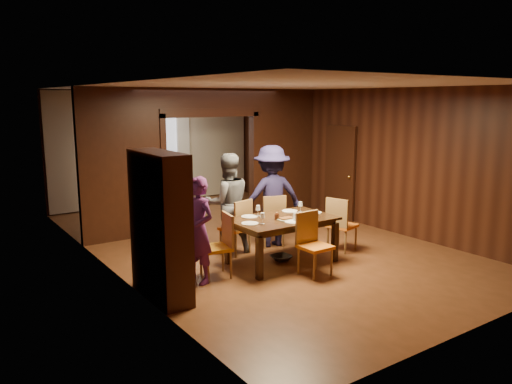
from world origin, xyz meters
TOP-DOWN VIEW (x-y plane):
  - floor at (0.00, 0.00)m, footprint 9.00×9.00m
  - ceiling at (0.00, 0.00)m, footprint 5.50×9.00m
  - room_walls at (0.00, 1.89)m, footprint 5.52×9.01m
  - person_purple at (-1.85, -1.28)m, footprint 0.52×0.66m
  - person_grey at (-0.72, -0.26)m, footprint 1.00×0.87m
  - person_navy at (0.16, -0.36)m, footprint 1.33×0.95m
  - sofa at (-0.20, 3.85)m, footprint 1.90×0.76m
  - serving_bowl at (-0.23, -1.18)m, footprint 0.35×0.35m
  - dining_table at (-0.29, -1.27)m, footprint 1.69×1.05m
  - coffee_table at (0.01, 2.92)m, footprint 0.80×0.50m
  - chair_left at (-1.53, -1.23)m, footprint 0.52×0.52m
  - chair_right at (1.02, -1.33)m, footprint 0.54×0.54m
  - chair_far_l at (-0.66, -0.40)m, footprint 0.54×0.54m
  - chair_far_r at (0.14, -0.37)m, footprint 0.54×0.54m
  - chair_near at (-0.24, -2.04)m, footprint 0.45×0.45m
  - hutch at (-2.53, -1.50)m, footprint 0.40×1.20m
  - door_right at (2.70, 0.50)m, footprint 0.06×0.90m
  - window_far at (0.00, 4.44)m, footprint 1.20×0.03m
  - curtain_left at (-0.75, 4.40)m, footprint 0.35×0.06m
  - curtain_right at (0.75, 4.40)m, footprint 0.35×0.06m
  - plate_left at (-0.94, -1.29)m, footprint 0.27×0.27m
  - plate_far_l at (-0.69, -0.91)m, footprint 0.27×0.27m
  - plate_far_r at (0.12, -0.95)m, footprint 0.27×0.27m
  - plate_right at (0.39, -1.28)m, footprint 0.27×0.27m
  - plate_near at (-0.32, -1.60)m, footprint 0.27×0.27m
  - platter_a at (-0.31, -1.40)m, footprint 0.30×0.20m
  - platter_b at (-0.03, -1.46)m, footprint 0.30×0.20m
  - wineglass_left at (-0.79, -1.42)m, footprint 0.08×0.08m
  - wineglass_far at (-0.53, -0.93)m, footprint 0.08×0.08m
  - wineglass_right at (0.25, -1.09)m, footprint 0.08×0.08m
  - tumbler at (-0.26, -1.58)m, footprint 0.07×0.07m
  - condiment_jar at (-0.42, -1.31)m, footprint 0.08×0.08m

SIDE VIEW (x-z plane):
  - floor at x=0.00m, z-range 0.00..0.00m
  - coffee_table at x=0.01m, z-range 0.00..0.40m
  - sofa at x=-0.20m, z-range 0.00..0.55m
  - dining_table at x=-0.29m, z-range 0.00..0.76m
  - chair_left at x=-1.53m, z-range 0.00..0.97m
  - chair_right at x=1.02m, z-range 0.00..0.97m
  - chair_far_l at x=-0.66m, z-range 0.00..0.97m
  - chair_far_r at x=0.14m, z-range 0.00..0.97m
  - chair_near at x=-0.24m, z-range 0.00..0.97m
  - plate_left at x=-0.94m, z-range 0.76..0.77m
  - plate_far_l at x=-0.69m, z-range 0.76..0.77m
  - plate_far_r at x=0.12m, z-range 0.76..0.77m
  - plate_right at x=0.39m, z-range 0.76..0.77m
  - plate_near at x=-0.32m, z-range 0.76..0.77m
  - platter_a at x=-0.31m, z-range 0.76..0.80m
  - platter_b at x=-0.03m, z-range 0.76..0.80m
  - person_purple at x=-1.85m, z-range 0.00..1.58m
  - serving_bowl at x=-0.23m, z-range 0.76..0.84m
  - condiment_jar at x=-0.42m, z-range 0.76..0.87m
  - tumbler at x=-0.26m, z-range 0.76..0.90m
  - wineglass_left at x=-0.79m, z-range 0.76..0.94m
  - wineglass_far at x=-0.53m, z-range 0.76..0.94m
  - wineglass_right at x=0.25m, z-range 0.76..0.94m
  - person_grey at x=-0.72m, z-range 0.00..1.76m
  - person_navy at x=0.16m, z-range 0.00..1.86m
  - hutch at x=-2.53m, z-range 0.00..2.00m
  - door_right at x=2.70m, z-range 0.00..2.10m
  - curtain_left at x=-0.75m, z-range 0.05..2.45m
  - curtain_right at x=0.75m, z-range 0.05..2.45m
  - room_walls at x=0.00m, z-range 0.06..2.96m
  - window_far at x=0.00m, z-range 1.05..2.35m
  - ceiling at x=0.00m, z-range 2.89..2.91m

